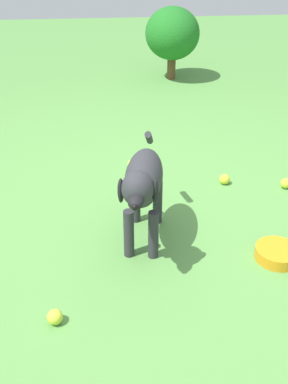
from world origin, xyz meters
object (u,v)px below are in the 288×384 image
object	(u,v)px
tennis_ball_0	(132,164)
tennis_ball_3	(225,179)
water_bowl	(277,254)
tennis_ball_1	(55,317)
dog	(143,183)
tennis_ball_2	(286,183)

from	to	relation	value
tennis_ball_0	tennis_ball_3	xyz separation A→B (m)	(-0.28, -0.57, 0.00)
tennis_ball_3	water_bowl	size ratio (longest dim) A/B	0.30
water_bowl	tennis_ball_0	bearing A→B (deg)	30.43
tennis_ball_1	water_bowl	size ratio (longest dim) A/B	0.30
dog	tennis_ball_2	distance (m)	1.12
tennis_ball_1	water_bowl	xyz separation A→B (m)	(0.31, -1.07, -0.00)
tennis_ball_2	water_bowl	size ratio (longest dim) A/B	0.30
tennis_ball_0	tennis_ball_2	size ratio (longest dim) A/B	1.00
tennis_ball_2	tennis_ball_3	size ratio (longest dim) A/B	1.00
dog	tennis_ball_3	distance (m)	0.88
tennis_ball_0	tennis_ball_1	xyz separation A→B (m)	(-1.37, 0.44, 0.00)
dog	tennis_ball_3	xyz separation A→B (m)	(0.57, -0.59, -0.32)
tennis_ball_1	water_bowl	distance (m)	1.11
tennis_ball_3	water_bowl	distance (m)	0.78
tennis_ball_3	tennis_ball_2	bearing A→B (deg)	-104.80
tennis_ball_0	tennis_ball_3	world-z (taller)	same
dog	tennis_ball_0	distance (m)	0.91
tennis_ball_1	tennis_ball_3	distance (m)	1.48
water_bowl	dog	bearing A→B (deg)	72.11
tennis_ball_0	tennis_ball_1	distance (m)	1.44
tennis_ball_1	dog	bearing A→B (deg)	-39.49
tennis_ball_2	tennis_ball_3	distance (m)	0.38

